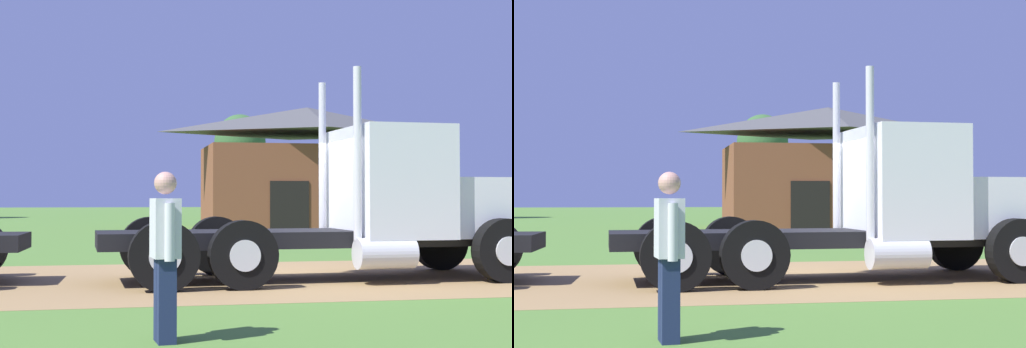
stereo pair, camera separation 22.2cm
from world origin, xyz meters
TOP-DOWN VIEW (x-y plane):
  - ground_plane at (0.00, 0.00)m, footprint 200.00×200.00m
  - dirt_track at (0.00, 0.00)m, footprint 120.00×6.65m
  - truck_foreground_white at (0.91, -0.40)m, footprint 8.03×2.98m
  - visitor_walking_mid at (-3.46, -5.85)m, footprint 0.30×0.60m
  - shed_building at (5.69, 22.97)m, footprint 10.56×5.91m
  - tree_right at (5.72, 42.42)m, footprint 3.81×3.81m

SIDE VIEW (x-z plane):
  - ground_plane at x=0.00m, z-range 0.00..0.00m
  - dirt_track at x=0.00m, z-range 0.00..0.01m
  - visitor_walking_mid at x=-3.46m, z-range 0.07..1.79m
  - truck_foreground_white at x=0.91m, z-range -0.56..3.10m
  - shed_building at x=5.69m, z-range -0.10..5.79m
  - tree_right at x=5.72m, z-range 1.66..9.25m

